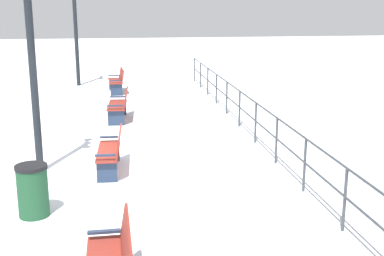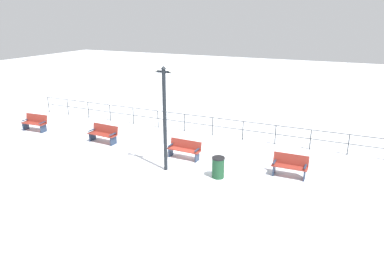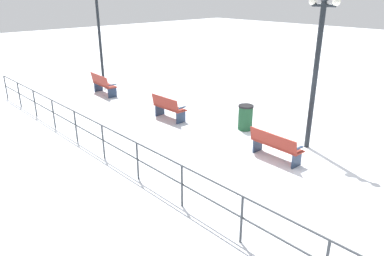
# 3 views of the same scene
# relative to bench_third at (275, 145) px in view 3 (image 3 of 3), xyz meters

# --- Properties ---
(ground_plane) EXTENTS (80.00, 80.00, 0.00)m
(ground_plane) POSITION_rel_bench_third_xyz_m (-0.03, -0.00, -0.45)
(ground_plane) COLOR white
(ground_plane) RESTS_ON ground
(bench_third) EXTENTS (0.55, 1.58, 0.84)m
(bench_third) POSITION_rel_bench_third_xyz_m (0.00, 0.00, 0.00)
(bench_third) COLOR maroon
(bench_third) RESTS_ON ground
(bench_fourth) EXTENTS (0.55, 1.42, 0.91)m
(bench_fourth) POSITION_rel_bench_third_xyz_m (-0.04, 4.71, 0.02)
(bench_fourth) COLOR maroon
(bench_fourth) RESTS_ON ground
(bench_fifth) EXTENTS (0.64, 1.65, 0.96)m
(bench_fifth) POSITION_rel_bench_third_xyz_m (-0.05, 9.44, 0.05)
(bench_fifth) COLOR maroon
(bench_fifth) RESTS_ON ground
(lamppost_middle) EXTENTS (0.22, 0.90, 4.40)m
(lamppost_middle) POSITION_rel_bench_third_xyz_m (1.48, -0.16, 2.22)
(lamppost_middle) COLOR black
(lamppost_middle) RESTS_ON ground
(lamppost_far) EXTENTS (0.28, 1.11, 4.75)m
(lamppost_far) POSITION_rel_bench_third_xyz_m (1.48, 12.14, 2.71)
(lamppost_far) COLOR black
(lamppost_far) RESTS_ON ground
(waterfront_railing) EXTENTS (0.05, 23.79, 1.03)m
(waterfront_railing) POSITION_rel_bench_third_xyz_m (-3.52, -0.00, 0.24)
(waterfront_railing) COLOR #383D42
(waterfront_railing) RESTS_ON ground
(trash_bin) EXTENTS (0.52, 0.52, 0.87)m
(trash_bin) POSITION_rel_bench_third_xyz_m (1.26, 2.11, -0.01)
(trash_bin) COLOR #1E4C2D
(trash_bin) RESTS_ON ground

